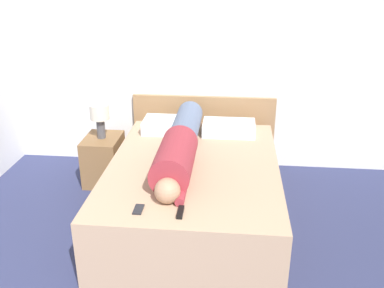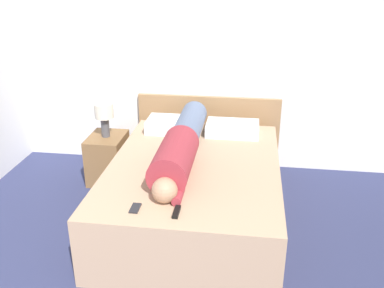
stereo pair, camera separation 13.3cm
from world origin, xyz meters
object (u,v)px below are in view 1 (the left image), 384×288
at_px(bed, 194,192).
at_px(cell_phone, 138,209).
at_px(nightstand, 104,160).
at_px(pillow_near_headboard, 171,125).
at_px(pillow_second, 229,128).
at_px(table_lamp, 100,115).
at_px(tv_remote, 181,212).
at_px(person_lying, 180,145).

distance_m(bed, cell_phone, 0.91).
distance_m(bed, nightstand, 1.22).
xyz_separation_m(pillow_near_headboard, pillow_second, (0.60, 0.00, -0.01)).
relative_size(table_lamp, tv_remote, 2.41).
xyz_separation_m(bed, table_lamp, (-1.03, 0.65, 0.47)).
height_order(bed, table_lamp, table_lamp).
xyz_separation_m(nightstand, tv_remote, (1.02, -1.48, 0.33)).
xyz_separation_m(bed, person_lying, (-0.13, 0.06, 0.43)).
height_order(nightstand, table_lamp, table_lamp).
xyz_separation_m(nightstand, pillow_second, (1.32, 0.09, 0.38)).
xyz_separation_m(nightstand, person_lying, (0.90, -0.59, 0.46)).
height_order(person_lying, tv_remote, person_lying).
xyz_separation_m(pillow_near_headboard, cell_phone, (-0.01, -1.55, -0.06)).
relative_size(pillow_near_headboard, tv_remote, 3.74).
relative_size(bed, pillow_near_headboard, 3.65).
relative_size(person_lying, cell_phone, 13.45).
bearing_deg(bed, pillow_second, 68.70).
bearing_deg(pillow_second, tv_remote, -100.93).
bearing_deg(bed, tv_remote, -90.78).
bearing_deg(pillow_second, cell_phone, -111.52).
relative_size(person_lying, pillow_second, 3.28).
relative_size(nightstand, tv_remote, 3.37).
bearing_deg(tv_remote, person_lying, 97.53).
bearing_deg(pillow_second, bed, -111.30).
distance_m(table_lamp, pillow_near_headboard, 0.73).
xyz_separation_m(pillow_near_headboard, tv_remote, (0.30, -1.57, -0.05)).
xyz_separation_m(pillow_second, cell_phone, (-0.61, -1.55, -0.05)).
distance_m(tv_remote, cell_phone, 0.31).
height_order(person_lying, pillow_near_headboard, person_lying).
bearing_deg(cell_phone, person_lying, 77.48).
height_order(table_lamp, pillow_near_headboard, table_lamp).
relative_size(nightstand, pillow_near_headboard, 0.90).
distance_m(pillow_second, cell_phone, 1.67).
bearing_deg(cell_phone, tv_remote, -3.36).
relative_size(nightstand, pillow_second, 0.95).
bearing_deg(pillow_second, pillow_near_headboard, -180.00).
bearing_deg(bed, table_lamp, 147.57).
height_order(pillow_near_headboard, cell_phone, pillow_near_headboard).
xyz_separation_m(table_lamp, pillow_second, (1.32, 0.09, -0.12)).
relative_size(bed, pillow_second, 3.84).
bearing_deg(pillow_near_headboard, tv_remote, -79.16).
height_order(pillow_second, cell_phone, pillow_second).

